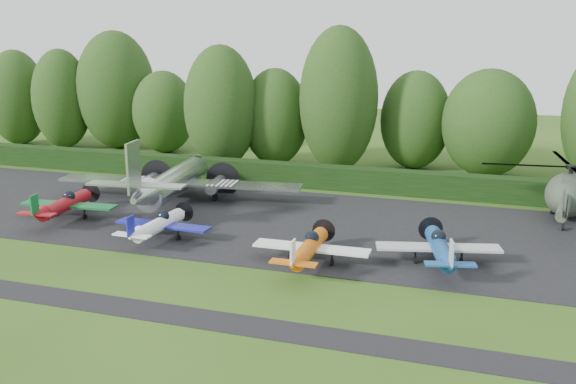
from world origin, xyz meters
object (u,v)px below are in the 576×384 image
(light_plane_white, at_px, (159,224))
(light_plane_blue, at_px, (440,247))
(light_plane_orange, at_px, (309,247))
(light_plane_red, at_px, (65,204))
(transport_plane, at_px, (173,182))
(helicopter, at_px, (569,191))

(light_plane_white, distance_m, light_plane_blue, 17.82)
(light_plane_orange, bearing_deg, light_plane_red, 171.13)
(light_plane_white, relative_size, light_plane_orange, 0.95)
(light_plane_red, xyz_separation_m, light_plane_white, (8.75, -1.99, -0.10))
(transport_plane, distance_m, light_plane_red, 8.34)
(transport_plane, height_order, light_plane_blue, transport_plane)
(light_plane_red, xyz_separation_m, light_plane_orange, (19.37, -3.48, -0.05))
(light_plane_red, distance_m, light_plane_orange, 19.68)
(helicopter, bearing_deg, light_plane_white, -160.44)
(transport_plane, distance_m, light_plane_blue, 22.57)
(light_plane_blue, bearing_deg, transport_plane, 174.44)
(transport_plane, xyz_separation_m, helicopter, (29.10, 5.05, 0.35))
(light_plane_red, relative_size, light_plane_orange, 1.04)
(transport_plane, height_order, light_plane_red, transport_plane)
(light_plane_white, bearing_deg, light_plane_blue, 0.59)
(light_plane_orange, height_order, light_plane_blue, light_plane_blue)
(light_plane_red, relative_size, light_plane_white, 1.09)
(transport_plane, xyz_separation_m, light_plane_blue, (21.24, -7.60, -0.63))
(light_plane_white, relative_size, light_plane_blue, 0.91)
(light_plane_red, bearing_deg, transport_plane, 55.53)
(light_plane_orange, distance_m, helicopter, 21.21)
(transport_plane, bearing_deg, light_plane_blue, -12.12)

